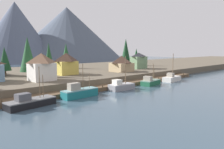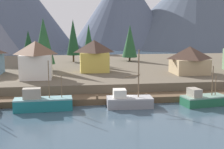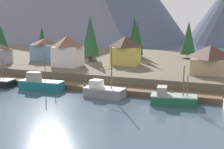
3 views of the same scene
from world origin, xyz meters
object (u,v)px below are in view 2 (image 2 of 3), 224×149
Objects in this scene: house_white at (36,59)px; conifer_far_left at (130,41)px; fishing_boat_teal at (42,103)px; conifer_near_left at (73,37)px; conifer_back_left at (29,46)px; house_tan at (190,60)px; fishing_boat_green at (203,99)px; conifer_mid_right at (44,41)px; fishing_boat_grey at (128,101)px; conifer_centre at (89,43)px; house_yellow at (94,56)px.

house_white is 35.69m from conifer_far_left.
fishing_boat_teal is 41.93m from conifer_near_left.
conifer_far_left is at bearing 48.80° from house_white.
conifer_back_left is (-5.64, 31.58, 6.56)m from fishing_boat_teal.
conifer_far_left reaches higher than fishing_boat_teal.
fishing_boat_teal is 33.34m from house_tan.
conifer_back_left reaches higher than fishing_boat_green.
conifer_back_left is at bearing -161.38° from conifer_far_left.
house_white is (-2.11, 13.87, 5.01)m from fishing_boat_teal.
house_white is at bearing -176.77° from house_tan.
house_white is 28.10m from conifer_near_left.
house_tan is 31.95m from conifer_mid_right.
fishing_boat_grey is 1.22× the size of house_tan.
house_tan is at bearing 3.23° from house_white.
fishing_boat_teal reaches higher than fishing_boat_green.
fishing_boat_grey is at bearing -59.54° from conifer_back_left.
fishing_boat_grey is 1.00× the size of conifer_back_left.
conifer_mid_right is 12.87m from conifer_centre.
fishing_boat_green is at bearing -104.53° from house_tan.
conifer_centre is 15.21m from conifer_far_left.
conifer_near_left is (-23.81, 25.14, 3.93)m from house_tan.
fishing_boat_green is at bearing -63.88° from conifer_centre.
conifer_far_left is (16.04, -0.10, -1.13)m from conifer_near_left.
fishing_boat_green is at bearing -28.17° from house_white.
conifer_mid_right is at bearing 86.08° from house_white.
house_yellow is at bearing 102.20° from fishing_boat_grey.
conifer_centre is (-20.07, 16.09, 2.88)m from house_tan.
fishing_boat_green is at bearing 0.75° from fishing_boat_grey.
house_yellow is at bearing -34.81° from conifer_back_left.
house_white is (-27.03, 14.48, 5.21)m from fishing_boat_green.
fishing_boat_teal is at bearing -79.88° from conifer_back_left.
fishing_boat_teal is 0.73× the size of conifer_mid_right.
conifer_back_left is at bearing -140.02° from conifer_near_left.
conifer_back_left reaches higher than house_white.
house_white is 0.80× the size of conifer_back_left.
conifer_far_left reaches higher than conifer_back_left.
fishing_boat_grey is (13.03, -0.17, -0.13)m from fishing_boat_teal.
conifer_far_left is (27.00, 9.10, 0.54)m from conifer_back_left.
fishing_boat_grey is 11.90m from fishing_boat_green.
conifer_mid_right is at bearing -144.56° from conifer_centre.
house_white is 0.69× the size of conifer_centre.
conifer_near_left is at bearing 179.66° from conifer_far_left.
house_white is 1.03× the size of house_yellow.
house_yellow is at bearing 116.12° from fishing_boat_green.
conifer_centre reaches higher than fishing_boat_green.
house_white reaches higher than house_yellow.
conifer_near_left is at bearing 39.98° from conifer_back_left.
house_yellow is 0.78× the size of conifer_back_left.
fishing_boat_teal is 14.90m from house_white.
conifer_mid_right reaches higher than conifer_back_left.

